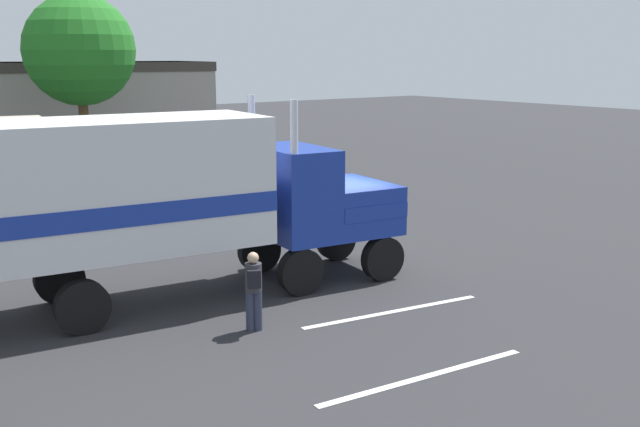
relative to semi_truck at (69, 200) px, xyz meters
The scene contains 6 objects.
ground_plane 6.99m from the semi_truck, ahead, with size 120.00×120.00×0.00m, color #2D2D30.
lane_stripe_near 7.22m from the semi_truck, 34.58° to the right, with size 4.40×0.16×0.01m, color silver.
lane_stripe_mid 8.07m from the semi_truck, 60.76° to the right, with size 4.40×0.16×0.01m, color silver.
semi_truck is the anchor object (origin of this frame).
person_bystander 4.27m from the semi_truck, 49.28° to the right, with size 0.41×0.48×1.63m.
tree_left 20.29m from the semi_truck, 69.49° to the left, with size 4.97×4.97×8.14m.
Camera 1 is at (-11.50, -15.03, 5.47)m, focal length 42.41 mm.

